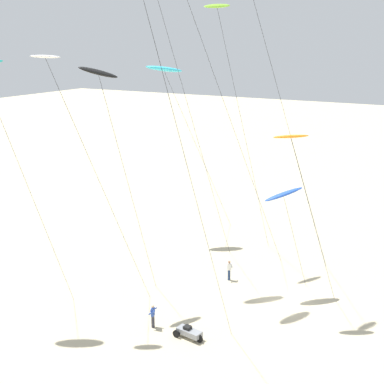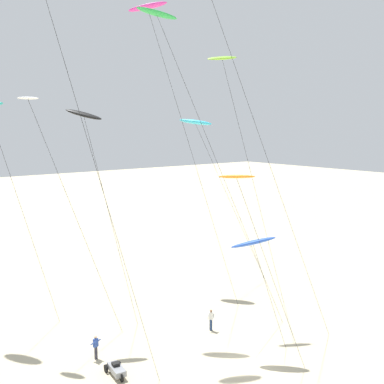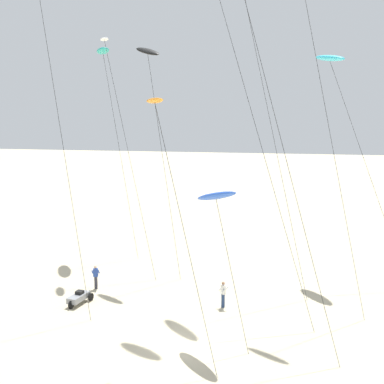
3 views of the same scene
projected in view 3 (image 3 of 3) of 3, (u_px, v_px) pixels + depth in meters
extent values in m
plane|color=beige|center=(176.00, 342.00, 25.99)|extent=(260.00, 260.00, 0.00)
cylinder|color=#262626|center=(253.00, 115.00, 28.99)|extent=(7.93, 6.07, 23.88)
cylinder|color=#262626|center=(267.00, 105.00, 32.75)|extent=(6.13, 4.70, 25.20)
ellipsoid|color=#33BFE0|center=(330.00, 58.00, 36.34)|extent=(2.73, 3.38, 0.93)
cylinder|color=#262626|center=(368.00, 171.00, 34.89)|extent=(5.78, 4.42, 15.99)
ellipsoid|color=black|center=(148.00, 51.00, 36.12)|extent=(2.62, 2.21, 1.20)
cylinder|color=#262626|center=(164.00, 166.00, 36.00)|extent=(3.05, 2.34, 16.51)
ellipsoid|color=white|center=(104.00, 39.00, 37.73)|extent=(1.47, 1.91, 0.29)
cylinder|color=#262626|center=(129.00, 157.00, 36.71)|extent=(5.13, 3.93, 17.68)
cylinder|color=#262626|center=(57.00, 107.00, 29.28)|extent=(5.33, 4.08, 24.83)
cylinder|color=#262626|center=(270.00, 97.00, 24.96)|extent=(7.66, 5.87, 25.76)
ellipsoid|color=teal|center=(103.00, 51.00, 41.99)|extent=(2.44, 3.21, 0.53)
cylinder|color=#262626|center=(120.00, 154.00, 41.53)|extent=(3.90, 2.99, 17.28)
cylinder|color=#262626|center=(331.00, 138.00, 29.24)|extent=(4.57, 3.50, 21.21)
ellipsoid|color=blue|center=(216.00, 196.00, 25.37)|extent=(2.84, 2.68, 1.22)
cylinder|color=#262626|center=(232.00, 275.00, 25.05)|extent=(2.02, 1.55, 7.68)
ellipsoid|color=orange|center=(155.00, 101.00, 23.98)|extent=(1.74, 2.33, 0.39)
cylinder|color=#262626|center=(185.00, 235.00, 23.22)|extent=(3.73, 2.86, 12.59)
cylinder|color=navy|center=(223.00, 301.00, 30.60)|extent=(0.22, 0.22, 0.88)
cube|color=white|center=(223.00, 289.00, 30.49)|extent=(0.36, 0.39, 0.58)
sphere|color=#9E7051|center=(223.00, 283.00, 30.42)|extent=(0.20, 0.20, 0.20)
cylinder|color=white|center=(225.00, 290.00, 30.28)|extent=(0.47, 0.36, 0.39)
cylinder|color=white|center=(222.00, 288.00, 30.68)|extent=(0.47, 0.36, 0.39)
cylinder|color=#33333D|center=(96.00, 283.00, 33.85)|extent=(0.22, 0.22, 0.88)
cube|color=#2D4CA5|center=(96.00, 273.00, 33.74)|extent=(0.39, 0.30, 0.58)
sphere|color=beige|center=(95.00, 267.00, 33.68)|extent=(0.20, 0.20, 0.20)
cylinder|color=#2D4CA5|center=(92.00, 272.00, 33.71)|extent=(0.25, 0.50, 0.39)
cylinder|color=#2D4CA5|center=(99.00, 272.00, 33.75)|extent=(0.25, 0.50, 0.39)
cube|color=gray|center=(78.00, 297.00, 31.14)|extent=(0.94, 1.78, 0.36)
cube|color=black|center=(80.00, 292.00, 31.23)|extent=(0.50, 0.50, 0.20)
cylinder|color=black|center=(71.00, 305.00, 30.42)|extent=(0.19, 0.53, 0.52)
cylinder|color=black|center=(91.00, 297.00, 31.68)|extent=(0.19, 0.53, 0.52)
cylinder|color=black|center=(79.00, 295.00, 31.99)|extent=(0.19, 0.53, 0.52)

